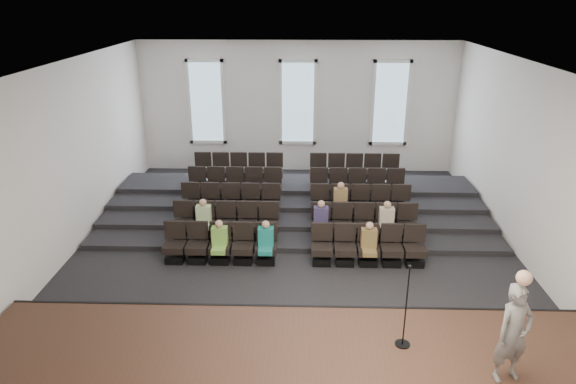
% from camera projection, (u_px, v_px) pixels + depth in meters
% --- Properties ---
extents(ground, '(14.00, 14.00, 0.00)m').
position_uv_depth(ground, '(294.00, 252.00, 14.01)').
color(ground, black).
rests_on(ground, ground).
extents(ceiling, '(12.00, 14.00, 0.02)m').
position_uv_depth(ceiling, '(295.00, 65.00, 12.18)').
color(ceiling, white).
rests_on(ceiling, ground).
extents(wall_back, '(12.00, 0.04, 5.00)m').
position_uv_depth(wall_back, '(298.00, 108.00, 19.63)').
color(wall_back, white).
rests_on(wall_back, ground).
extents(wall_front, '(12.00, 0.04, 5.00)m').
position_uv_depth(wall_front, '(285.00, 338.00, 6.56)').
color(wall_front, white).
rests_on(wall_front, ground).
extents(wall_left, '(0.04, 14.00, 5.00)m').
position_uv_depth(wall_left, '(62.00, 163.00, 13.26)').
color(wall_left, white).
rests_on(wall_left, ground).
extents(wall_right, '(0.04, 14.00, 5.00)m').
position_uv_depth(wall_right, '(533.00, 167.00, 12.93)').
color(wall_right, white).
rests_on(wall_right, ground).
extents(stage, '(11.80, 3.60, 0.50)m').
position_uv_depth(stage, '(289.00, 374.00, 9.17)').
color(stage, '#40271B').
rests_on(stage, ground).
extents(stage_lip, '(11.80, 0.06, 0.52)m').
position_uv_depth(stage_lip, '(291.00, 316.00, 10.81)').
color(stage_lip, black).
rests_on(stage_lip, ground).
extents(risers, '(11.80, 4.80, 0.60)m').
position_uv_depth(risers, '(296.00, 201.00, 16.89)').
color(risers, black).
rests_on(risers, ground).
extents(seating_rows, '(6.80, 4.70, 1.67)m').
position_uv_depth(seating_rows, '(295.00, 207.00, 15.19)').
color(seating_rows, black).
rests_on(seating_rows, ground).
extents(windows, '(8.44, 0.10, 3.24)m').
position_uv_depth(windows, '(298.00, 103.00, 19.50)').
color(windows, white).
rests_on(windows, wall_back).
extents(audience, '(5.45, 2.64, 1.10)m').
position_uv_depth(audience, '(301.00, 224.00, 13.86)').
color(audience, '#7BB649').
rests_on(audience, seating_rows).
extents(speaker, '(0.76, 0.61, 1.79)m').
position_uv_depth(speaker, '(513.00, 334.00, 8.42)').
color(speaker, slate).
rests_on(speaker, stage).
extents(mic_stand, '(0.28, 0.28, 1.69)m').
position_uv_depth(mic_stand, '(405.00, 322.00, 9.37)').
color(mic_stand, black).
rests_on(mic_stand, stage).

